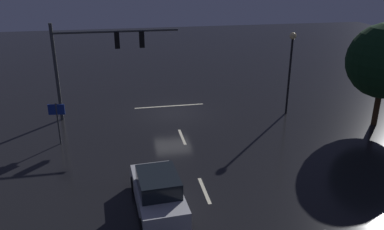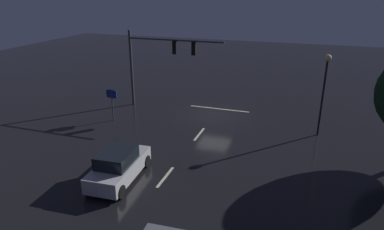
{
  "view_description": "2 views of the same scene",
  "coord_description": "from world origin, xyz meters",
  "px_view_note": "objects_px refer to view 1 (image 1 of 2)",
  "views": [
    {
      "loc": [
        3.47,
        24.75,
        9.53
      ],
      "look_at": [
        -0.37,
        5.2,
        1.83
      ],
      "focal_mm": 36.2,
      "sensor_mm": 36.0,
      "label": 1
    },
    {
      "loc": [
        -6.53,
        24.76,
        9.58
      ],
      "look_at": [
        -0.05,
        5.69,
        2.03
      ],
      "focal_mm": 32.22,
      "sensor_mm": 36.0,
      "label": 2
    }
  ],
  "objects_px": {
    "street_lamp_left_kerb": "(291,59)",
    "route_sign": "(57,115)",
    "traffic_signal_assembly": "(97,52)",
    "car_approaching": "(158,192)"
  },
  "relations": [
    {
      "from": "street_lamp_left_kerb",
      "to": "route_sign",
      "type": "distance_m",
      "value": 15.0
    },
    {
      "from": "street_lamp_left_kerb",
      "to": "route_sign",
      "type": "xyz_separation_m",
      "value": [
        14.71,
        2.11,
        -2.07
      ]
    },
    {
      "from": "traffic_signal_assembly",
      "to": "route_sign",
      "type": "bearing_deg",
      "value": 60.04
    },
    {
      "from": "route_sign",
      "to": "car_approaching",
      "type": "bearing_deg",
      "value": 122.85
    },
    {
      "from": "traffic_signal_assembly",
      "to": "street_lamp_left_kerb",
      "type": "distance_m",
      "value": 12.6
    },
    {
      "from": "traffic_signal_assembly",
      "to": "car_approaching",
      "type": "height_order",
      "value": "traffic_signal_assembly"
    },
    {
      "from": "traffic_signal_assembly",
      "to": "car_approaching",
      "type": "relative_size",
      "value": 1.79
    },
    {
      "from": "car_approaching",
      "to": "street_lamp_left_kerb",
      "type": "distance_m",
      "value": 14.08
    },
    {
      "from": "car_approaching",
      "to": "route_sign",
      "type": "bearing_deg",
      "value": -57.15
    },
    {
      "from": "car_approaching",
      "to": "street_lamp_left_kerb",
      "type": "bearing_deg",
      "value": -136.19
    }
  ]
}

